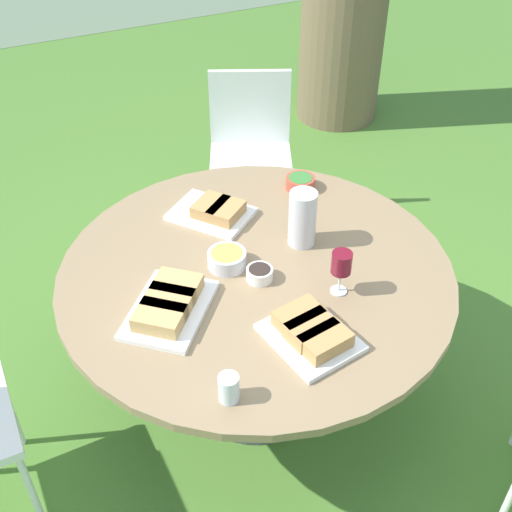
# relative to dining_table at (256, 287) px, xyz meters

# --- Properties ---
(ground_plane) EXTENTS (40.00, 40.00, 0.00)m
(ground_plane) POSITION_rel_dining_table_xyz_m (0.00, 0.00, -0.62)
(ground_plane) COLOR #4C7A2D
(dining_table) EXTENTS (1.47, 1.47, 0.71)m
(dining_table) POSITION_rel_dining_table_xyz_m (0.00, 0.00, 0.00)
(dining_table) COLOR #4C4C51
(dining_table) RESTS_ON ground_plane
(chair_far_back) EXTENTS (0.58, 0.57, 0.89)m
(chair_far_back) POSITION_rel_dining_table_xyz_m (0.54, 1.17, -0.09)
(chair_far_back) COLOR white
(chair_far_back) RESTS_ON ground_plane
(water_pitcher) EXTENTS (0.12, 0.11, 0.23)m
(water_pitcher) POSITION_rel_dining_table_xyz_m (0.23, 0.07, 0.21)
(water_pitcher) COLOR silver
(water_pitcher) RESTS_ON dining_table
(wine_glass) EXTENTS (0.07, 0.07, 0.17)m
(wine_glass) POSITION_rel_dining_table_xyz_m (0.21, -0.24, 0.22)
(wine_glass) COLOR silver
(wine_glass) RESTS_ON dining_table
(platter_bread_main) EXTENTS (0.38, 0.39, 0.07)m
(platter_bread_main) POSITION_rel_dining_table_xyz_m (-0.01, 0.37, 0.12)
(platter_bread_main) COLOR white
(platter_bread_main) RESTS_ON dining_table
(platter_charcuterie) EXTENTS (0.29, 0.33, 0.07)m
(platter_charcuterie) POSITION_rel_dining_table_xyz_m (0.00, -0.40, 0.13)
(platter_charcuterie) COLOR white
(platter_charcuterie) RESTS_ON dining_table
(platter_sandwich_side) EXTENTS (0.42, 0.43, 0.07)m
(platter_sandwich_side) POSITION_rel_dining_table_xyz_m (-0.37, -0.08, 0.13)
(platter_sandwich_side) COLOR white
(platter_sandwich_side) RESTS_ON dining_table
(bowl_fries) EXTENTS (0.14, 0.14, 0.06)m
(bowl_fries) POSITION_rel_dining_table_xyz_m (-0.09, 0.06, 0.13)
(bowl_fries) COLOR silver
(bowl_fries) RESTS_ON dining_table
(bowl_salad) EXTENTS (0.13, 0.13, 0.06)m
(bowl_salad) POSITION_rel_dining_table_xyz_m (0.41, 0.41, 0.12)
(bowl_salad) COLOR #B74733
(bowl_salad) RESTS_ON dining_table
(bowl_olives) EXTENTS (0.10, 0.10, 0.05)m
(bowl_olives) POSITION_rel_dining_table_xyz_m (-0.01, -0.06, 0.12)
(bowl_olives) COLOR white
(bowl_olives) RESTS_ON dining_table
(cup_water_near) EXTENTS (0.06, 0.06, 0.09)m
(cup_water_near) POSITION_rel_dining_table_xyz_m (-0.34, -0.51, 0.14)
(cup_water_near) COLOR silver
(cup_water_near) RESTS_ON dining_table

